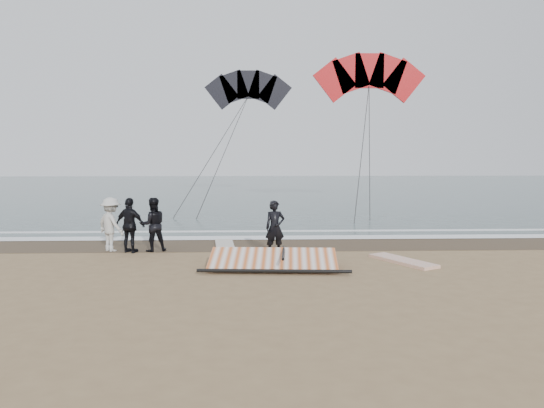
{
  "coord_description": "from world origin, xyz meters",
  "views": [
    {
      "loc": [
        -1.44,
        -14.14,
        3.26
      ],
      "look_at": [
        -0.82,
        3.0,
        1.6
      ],
      "focal_mm": 35.0,
      "sensor_mm": 36.0,
      "label": 1
    }
  ],
  "objects_px": {
    "board_cream": "(225,246)",
    "sail_rig": "(270,261)",
    "board_white": "(403,261)",
    "man_main": "(275,228)"
  },
  "relations": [
    {
      "from": "board_cream",
      "to": "sail_rig",
      "type": "xyz_separation_m",
      "value": [
        1.47,
        -3.32,
        0.15
      ]
    },
    {
      "from": "board_cream",
      "to": "board_white",
      "type": "bearing_deg",
      "value": -32.1
    },
    {
      "from": "board_cream",
      "to": "sail_rig",
      "type": "height_order",
      "value": "sail_rig"
    },
    {
      "from": "man_main",
      "to": "board_cream",
      "type": "distance_m",
      "value": 2.31
    },
    {
      "from": "board_white",
      "to": "sail_rig",
      "type": "distance_m",
      "value": 4.02
    },
    {
      "from": "board_cream",
      "to": "sail_rig",
      "type": "bearing_deg",
      "value": -71.6
    },
    {
      "from": "man_main",
      "to": "board_white",
      "type": "distance_m",
      "value": 4.09
    },
    {
      "from": "board_white",
      "to": "sail_rig",
      "type": "bearing_deg",
      "value": 159.72
    },
    {
      "from": "board_white",
      "to": "board_cream",
      "type": "xyz_separation_m",
      "value": [
        -5.45,
        2.73,
        0.0
      ]
    },
    {
      "from": "board_cream",
      "to": "sail_rig",
      "type": "distance_m",
      "value": 3.63
    }
  ]
}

